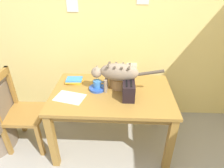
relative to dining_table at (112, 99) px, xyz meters
name	(u,v)px	position (x,y,z in m)	size (l,w,h in m)	color
wall_rear	(113,27)	(-0.02, 0.67, 0.61)	(4.30, 0.11, 2.50)	#EED479
dining_table	(112,99)	(0.00, 0.00, 0.00)	(1.28, 0.82, 0.73)	olive
cat	(117,73)	(0.05, 0.02, 0.31)	(0.73, 0.18, 0.32)	gray
saucer_bowl	(97,88)	(-0.16, 0.05, 0.10)	(0.18, 0.18, 0.03)	#2A51B7
coffee_mug	(97,84)	(-0.16, 0.05, 0.16)	(0.13, 0.08, 0.08)	#3677C8
magazine	(70,97)	(-0.42, -0.13, 0.09)	(0.29, 0.20, 0.01)	silver
book_stack	(74,81)	(-0.44, 0.18, 0.12)	(0.19, 0.14, 0.05)	gold
wicker_basket	(121,80)	(0.10, 0.15, 0.15)	(0.27, 0.27, 0.12)	tan
toaster	(129,91)	(0.17, -0.10, 0.18)	(0.12, 0.20, 0.18)	black
wooden_chair_near	(22,112)	(-1.02, -0.06, -0.18)	(0.43, 0.43, 0.94)	olive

